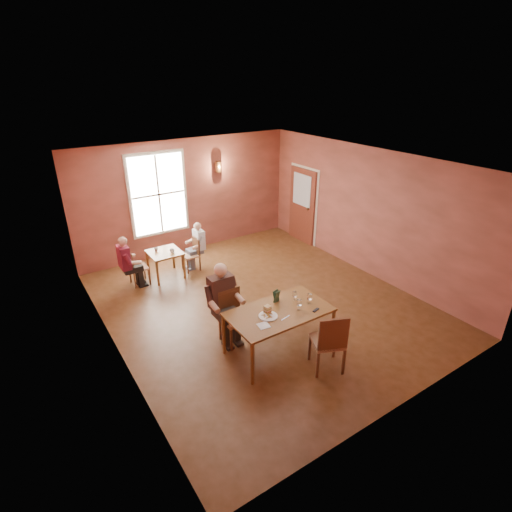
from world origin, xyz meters
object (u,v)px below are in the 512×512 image
chair_empty (327,340)px  chair_diner_maroon (139,267)px  main_table (279,331)px  diner_white (191,249)px  second_table (166,264)px  diner_main (235,308)px  chair_diner_white (191,255)px  chair_diner_main (235,318)px  diner_maroon (136,260)px

chair_empty → chair_diner_maroon: 4.83m
main_table → diner_white: 3.76m
second_table → main_table: bearing=-81.1°
diner_main → diner_white: size_ratio=1.28×
diner_white → second_table: bearing=90.0°
diner_white → chair_diner_maroon: diner_white is taller
chair_empty → second_table: chair_empty is taller
diner_main → chair_diner_white: size_ratio=1.76×
chair_empty → chair_diner_white: bearing=117.7°
main_table → diner_main: (-0.50, 0.62, 0.31)m
second_table → chair_diner_maroon: chair_diner_maroon is taller
chair_diner_main → second_table: bearing=-88.4°
chair_empty → diner_white: 4.55m
chair_empty → chair_diner_white: size_ratio=1.34×
chair_diner_white → chair_diner_maroon: bearing=90.0°
main_table → chair_empty: chair_empty is taller
second_table → diner_maroon: 0.74m
diner_main → second_table: (-0.09, 3.14, -0.40)m
chair_diner_main → diner_white: diner_white is taller
chair_diner_white → diner_white: diner_white is taller
diner_white → chair_diner_maroon: size_ratio=1.31×
diner_main → chair_diner_maroon: bearing=-76.8°
diner_main → diner_maroon: size_ratio=1.18×
chair_diner_main → diner_white: size_ratio=0.89×
main_table → chair_diner_maroon: chair_diner_maroon is taller
main_table → chair_diner_white: size_ratio=2.14×
diner_main → chair_diner_maroon: 3.23m
second_table → diner_white: size_ratio=0.65×
chair_empty → chair_diner_maroon: bearing=133.3°
chair_diner_main → chair_diner_white: (0.56, 3.11, -0.09)m
diner_main → chair_diner_maroon: (-0.74, 3.14, -0.29)m
chair_diner_white → diner_maroon: diner_maroon is taller
chair_diner_main → second_table: (-0.09, 3.11, -0.18)m
diner_main → chair_diner_maroon: size_ratio=1.68×
second_table → chair_diner_white: 0.66m
chair_diner_main → diner_main: size_ratio=0.70×
main_table → diner_maroon: size_ratio=1.44×
chair_diner_main → diner_maroon: bearing=-76.2°
chair_empty → chair_diner_maroon: chair_empty is taller
chair_diner_main → chair_diner_maroon: bearing=-76.7°
second_table → diner_maroon: bearing=180.0°
diner_main → main_table: bearing=128.9°
diner_main → diner_white: 3.20m
diner_main → diner_maroon: diner_main is taller
diner_maroon → diner_main: bearing=13.7°
main_table → chair_empty: bearing=-62.8°
chair_diner_white → diner_white: bearing=-90.0°
diner_main → chair_empty: size_ratio=1.32×
second_table → chair_diner_white: bearing=0.0°
chair_empty → diner_main: bearing=146.1°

